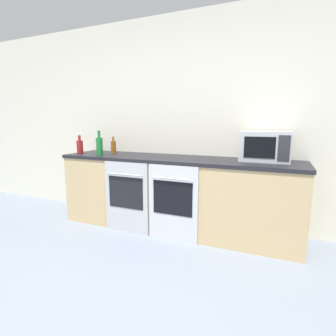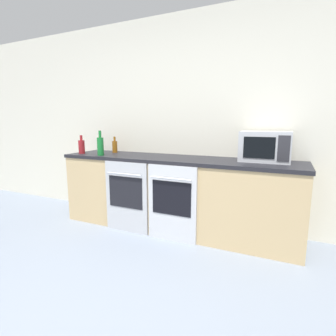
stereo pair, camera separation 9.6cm
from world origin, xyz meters
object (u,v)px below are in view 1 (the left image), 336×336
at_px(oven_left, 127,197).
at_px(microwave, 265,146).
at_px(bottle_amber, 113,147).
at_px(oven_right, 173,203).
at_px(bottle_red, 80,147).
at_px(bottle_green, 99,146).

relative_size(oven_left, microwave, 1.66).
xyz_separation_m(microwave, bottle_amber, (-1.94, 0.02, -0.07)).
relative_size(oven_right, bottle_red, 3.46).
relative_size(microwave, bottle_red, 2.08).
xyz_separation_m(bottle_red, bottle_amber, (0.34, 0.27, -0.01)).
bearing_deg(oven_right, bottle_green, 172.90).
bearing_deg(microwave, bottle_red, -173.62).
height_order(oven_right, bottle_red, bottle_red).
bearing_deg(bottle_amber, bottle_green, -86.68).
height_order(bottle_amber, bottle_green, bottle_green).
relative_size(oven_right, bottle_amber, 3.86).
height_order(bottle_red, bottle_green, bottle_green).
bearing_deg(bottle_green, oven_right, -7.10).
height_order(microwave, bottle_red, microwave).
relative_size(microwave, bottle_amber, 2.32).
distance_m(oven_right, bottle_green, 1.19).
xyz_separation_m(oven_right, bottle_green, (-1.04, 0.13, 0.58)).
height_order(oven_left, bottle_red, bottle_red).
distance_m(oven_left, bottle_green, 0.74).
xyz_separation_m(microwave, bottle_green, (-1.92, -0.31, -0.04)).
distance_m(oven_right, microwave, 1.16).
height_order(oven_left, bottle_green, bottle_green).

